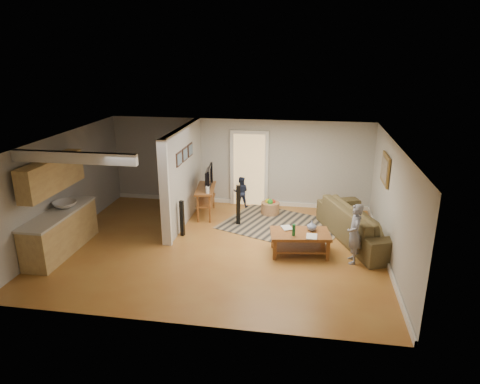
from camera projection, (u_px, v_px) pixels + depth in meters
name	position (u px, v px, depth m)	size (l,w,h in m)	color
ground	(219.00, 246.00, 9.93)	(7.50, 7.50, 0.00)	#965526
room_shell	(177.00, 179.00, 10.04)	(7.54, 6.02, 2.52)	#A5A39E
area_rug	(282.00, 225.00, 11.10)	(2.90, 2.12, 0.01)	black
sofa	(360.00, 240.00, 10.29)	(2.87, 1.12, 0.84)	#4B4525
coffee_table	(301.00, 237.00, 9.48)	(1.39, 0.93, 0.77)	brown
tv_console	(206.00, 190.00, 11.60)	(0.63, 1.31, 1.09)	brown
speaker_left	(182.00, 218.00, 10.39)	(0.09, 0.09, 0.90)	black
speaker_right	(238.00, 205.00, 11.04)	(0.11, 0.11, 1.07)	black
toy_basket	(270.00, 207.00, 11.86)	(0.51, 0.51, 0.45)	brown
child	(352.00, 262.00, 9.22)	(0.48, 0.32, 1.32)	gray
toddler	(241.00, 207.00, 12.45)	(0.44, 0.34, 0.90)	#1F2741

